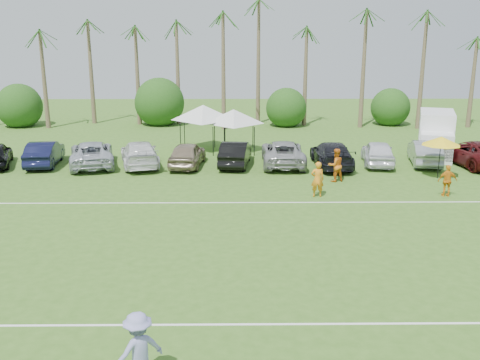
{
  "coord_description": "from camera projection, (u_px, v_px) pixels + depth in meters",
  "views": [
    {
      "loc": [
        1.15,
        -12.28,
        8.39
      ],
      "look_at": [
        1.4,
        12.59,
        1.6
      ],
      "focal_mm": 40.0,
      "sensor_mm": 36.0,
      "label": 1
    }
  ],
  "objects": [
    {
      "name": "field_lines",
      "position": [
        207.0,
        247.0,
        21.76
      ],
      "size": [
        80.0,
        12.1,
        0.01
      ],
      "color": "white",
      "rests_on": "ground"
    },
    {
      "name": "palm_tree_1",
      "position": [
        34.0,
        35.0,
        48.33
      ],
      "size": [
        2.4,
        2.4,
        9.9
      ],
      "color": "brown",
      "rests_on": "ground"
    },
    {
      "name": "palm_tree_2",
      "position": [
        89.0,
        25.0,
        48.15
      ],
      "size": [
        2.4,
        2.4,
        10.9
      ],
      "color": "brown",
      "rests_on": "ground"
    },
    {
      "name": "palm_tree_3",
      "position": [
        133.0,
        15.0,
        47.97
      ],
      "size": [
        2.4,
        2.4,
        11.9
      ],
      "color": "brown",
      "rests_on": "ground"
    },
    {
      "name": "palm_tree_4",
      "position": [
        178.0,
        45.0,
        48.69
      ],
      "size": [
        2.4,
        2.4,
        8.9
      ],
      "color": "brown",
      "rests_on": "ground"
    },
    {
      "name": "palm_tree_5",
      "position": [
        222.0,
        35.0,
        48.5
      ],
      "size": [
        2.4,
        2.4,
        9.9
      ],
      "color": "brown",
      "rests_on": "ground"
    },
    {
      "name": "palm_tree_6",
      "position": [
        266.0,
        25.0,
        48.31
      ],
      "size": [
        2.4,
        2.4,
        10.9
      ],
      "color": "brown",
      "rests_on": "ground"
    },
    {
      "name": "palm_tree_7",
      "position": [
        310.0,
        15.0,
        48.12
      ],
      "size": [
        2.4,
        2.4,
        11.9
      ],
      "color": "brown",
      "rests_on": "ground"
    },
    {
      "name": "palm_tree_8",
      "position": [
        364.0,
        45.0,
        48.85
      ],
      "size": [
        2.4,
        2.4,
        8.9
      ],
      "color": "brown",
      "rests_on": "ground"
    },
    {
      "name": "palm_tree_9",
      "position": [
        419.0,
        35.0,
        48.67
      ],
      "size": [
        2.4,
        2.4,
        9.9
      ],
      "color": "brown",
      "rests_on": "ground"
    },
    {
      "name": "palm_tree_10",
      "position": [
        475.0,
        25.0,
        48.49
      ],
      "size": [
        2.4,
        2.4,
        10.9
      ],
      "color": "brown",
      "rests_on": "ground"
    },
    {
      "name": "bush_tree_0",
      "position": [
        24.0,
        106.0,
        51.0
      ],
      "size": [
        4.0,
        4.0,
        4.0
      ],
      "color": "brown",
      "rests_on": "ground"
    },
    {
      "name": "bush_tree_1",
      "position": [
        160.0,
        106.0,
        51.13
      ],
      "size": [
        4.0,
        4.0,
        4.0
      ],
      "color": "brown",
      "rests_on": "ground"
    },
    {
      "name": "bush_tree_2",
      "position": [
        285.0,
        105.0,
        51.25
      ],
      "size": [
        4.0,
        4.0,
        4.0
      ],
      "color": "brown",
      "rests_on": "ground"
    },
    {
      "name": "bush_tree_3",
      "position": [
        389.0,
        105.0,
        51.34
      ],
      "size": [
        4.0,
        4.0,
        4.0
      ],
      "color": "brown",
      "rests_on": "ground"
    },
    {
      "name": "sideline_player_a",
      "position": [
        317.0,
        179.0,
        28.35
      ],
      "size": [
        0.71,
        0.47,
        1.92
      ],
      "primitive_type": "imported",
      "rotation": [
        0.0,
        0.0,
        3.13
      ],
      "color": "orange",
      "rests_on": "ground"
    },
    {
      "name": "sideline_player_b",
      "position": [
        336.0,
        165.0,
        31.3
      ],
      "size": [
        1.15,
        1.02,
        1.97
      ],
      "primitive_type": "imported",
      "rotation": [
        0.0,
        0.0,
        3.48
      ],
      "color": "orange",
      "rests_on": "ground"
    },
    {
      "name": "sideline_player_c",
      "position": [
        447.0,
        181.0,
        28.43
      ],
      "size": [
        1.03,
        0.47,
        1.73
      ],
      "primitive_type": "imported",
      "rotation": [
        0.0,
        0.0,
        3.1
      ],
      "color": "orange",
      "rests_on": "ground"
    },
    {
      "name": "box_truck",
      "position": [
        436.0,
        133.0,
        38.04
      ],
      "size": [
        3.96,
        6.3,
        3.04
      ],
      "rotation": [
        0.0,
        0.0,
        -0.32
      ],
      "color": "white",
      "rests_on": "ground"
    },
    {
      "name": "canopy_tent_left",
      "position": [
        203.0,
        105.0,
        39.44
      ],
      "size": [
        4.84,
        4.84,
        3.92
      ],
      "color": "black",
      "rests_on": "ground"
    },
    {
      "name": "canopy_tent_right",
      "position": [
        234.0,
        109.0,
        38.81
      ],
      "size": [
        4.51,
        4.51,
        3.65
      ],
      "color": "black",
      "rests_on": "ground"
    },
    {
      "name": "market_umbrella",
      "position": [
        441.0,
        141.0,
        31.62
      ],
      "size": [
        2.3,
        2.3,
        2.56
      ],
      "color": "black",
      "rests_on": "ground"
    },
    {
      "name": "frisbee_player",
      "position": [
        139.0,
        350.0,
        12.98
      ],
      "size": [
        1.46,
        1.32,
        1.97
      ],
      "rotation": [
        0.0,
        0.0,
        3.74
      ],
      "color": "#8C8EC7",
      "rests_on": "ground"
    },
    {
      "name": "parked_car_1",
      "position": [
        44.0,
        153.0,
        35.27
      ],
      "size": [
        2.27,
        5.09,
        1.62
      ],
      "primitive_type": "imported",
      "rotation": [
        0.0,
        0.0,
        3.26
      ],
      "color": "#111434",
      "rests_on": "ground"
    },
    {
      "name": "parked_car_2",
      "position": [
        92.0,
        154.0,
        35.16
      ],
      "size": [
        4.06,
        6.33,
        1.62
      ],
      "primitive_type": "imported",
      "rotation": [
        0.0,
        0.0,
        3.39
      ],
      "color": "#ACB1BA",
      "rests_on": "ground"
    },
    {
      "name": "parked_car_3",
      "position": [
        140.0,
        154.0,
        35.16
      ],
      "size": [
        3.55,
        5.98,
        1.62
      ],
      "primitive_type": "imported",
      "rotation": [
        0.0,
        0.0,
        3.39
      ],
      "color": "silver",
      "rests_on": "ground"
    },
    {
      "name": "parked_car_4",
      "position": [
        187.0,
        154.0,
        34.97
      ],
      "size": [
        2.4,
        4.94,
        1.62
      ],
      "primitive_type": "imported",
      "rotation": [
        0.0,
        0.0,
        3.04
      ],
      "color": "#86755D",
      "rests_on": "ground"
    },
    {
      "name": "parked_car_5",
      "position": [
        235.0,
        153.0,
        35.22
      ],
      "size": [
        2.29,
        5.09,
        1.62
      ],
      "primitive_type": "imported",
      "rotation": [
        0.0,
        0.0,
        3.02
      ],
      "color": "black",
      "rests_on": "ground"
    },
    {
      "name": "parked_car_6",
      "position": [
        283.0,
        153.0,
        35.39
      ],
      "size": [
        2.83,
        5.9,
        1.62
      ],
      "primitive_type": "imported",
      "rotation": [
        0.0,
        0.0,
        3.12
      ],
      "color": "#999A9A",
      "rests_on": "ground"
    },
    {
      "name": "parked_car_7",
      "position": [
        332.0,
        154.0,
        34.97
      ],
      "size": [
        2.29,
        5.6,
        1.62
      ],
      "primitive_type": "imported",
      "rotation": [
        0.0,
        0.0,
        3.14
      ],
      "color": "black",
      "rests_on": "ground"
    },
    {
      "name": "parked_car_8",
      "position": [
        378.0,
        153.0,
        35.44
      ],
      "size": [
        2.59,
        4.99,
        1.62
      ],
      "primitive_type": "imported",
      "rotation": [
        0.0,
        0.0,
        3.0
      ],
      "color": "white",
      "rests_on": "ground"
    },
    {
      "name": "parked_car_9",
      "position": [
        425.0,
        152.0,
        35.56
      ],
      "size": [
        2.63,
        5.16,
        1.62
      ],
      "primitive_type": "imported",
      "rotation": [
        0.0,
        0.0,
        2.95
      ],
      "color": "gray",
      "rests_on": "ground"
    },
    {
      "name": "parked_car_10",
      "position": [
        473.0,
        153.0,
        35.36
      ],
      "size": [
        3.49,
        6.16,
        1.62
      ],
      "primitive_type": "imported",
      "rotation": [
        0.0,
        0.0,
        3.28
      ],
      "color": "#4C0F10",
      "rests_on": "ground"
    }
  ]
}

